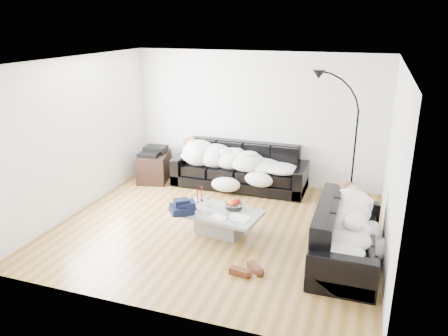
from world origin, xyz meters
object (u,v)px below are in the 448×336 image
(wine_glass_c, at_px, (211,207))
(floor_lamp, at_px, (355,147))
(sofa_right, at_px, (347,233))
(candle_right, at_px, (202,194))
(sleeper_right, at_px, (349,218))
(wine_glass_b, at_px, (198,204))
(sleeper_back, at_px, (239,157))
(wine_glass_a, at_px, (208,201))
(candle_left, at_px, (197,196))
(av_cabinet, at_px, (154,167))
(coffee_table, at_px, (220,223))
(stereo, at_px, (153,151))
(fruit_bowl, at_px, (234,204))
(sofa_back, at_px, (240,166))
(shoes, at_px, (247,270))

(wine_glass_c, height_order, floor_lamp, floor_lamp)
(sofa_right, xyz_separation_m, candle_right, (-2.32, 0.47, 0.09))
(candle_right, relative_size, floor_lamp, 0.12)
(sleeper_right, relative_size, wine_glass_b, 10.05)
(sleeper_back, xyz_separation_m, wine_glass_c, (0.17, -2.01, -0.20))
(sofa_right, height_order, sleeper_back, sleeper_back)
(sofa_right, bearing_deg, wine_glass_a, 81.93)
(sleeper_right, bearing_deg, wine_glass_b, 85.96)
(wine_glass_c, bearing_deg, wine_glass_a, 122.76)
(candle_right, bearing_deg, candle_left, -108.35)
(wine_glass_a, xyz_separation_m, floor_lamp, (2.08, 1.79, 0.57))
(candle_left, distance_m, av_cabinet, 2.31)
(wine_glass_a, height_order, floor_lamp, floor_lamp)
(wine_glass_a, relative_size, wine_glass_c, 1.15)
(sofa_right, relative_size, floor_lamp, 0.95)
(wine_glass_c, relative_size, av_cabinet, 0.20)
(candle_right, height_order, floor_lamp, floor_lamp)
(coffee_table, distance_m, wine_glass_c, 0.29)
(wine_glass_c, height_order, stereo, stereo)
(coffee_table, distance_m, fruit_bowl, 0.37)
(candle_left, bearing_deg, fruit_bowl, -1.53)
(coffee_table, relative_size, wine_glass_a, 6.65)
(sofa_back, height_order, fruit_bowl, sofa_back)
(fruit_bowl, height_order, candle_right, candle_right)
(candle_right, bearing_deg, wine_glass_c, -50.63)
(av_cabinet, bearing_deg, wine_glass_c, -57.38)
(sleeper_back, xyz_separation_m, av_cabinet, (-1.78, -0.13, -0.36))
(coffee_table, xyz_separation_m, candle_right, (-0.41, 0.31, 0.30))
(wine_glass_a, relative_size, candle_left, 0.80)
(sofa_back, distance_m, fruit_bowl, 1.88)
(wine_glass_b, xyz_separation_m, candle_right, (-0.07, 0.31, 0.04))
(sleeper_back, bearing_deg, candle_right, -94.25)
(wine_glass_c, xyz_separation_m, av_cabinet, (-1.95, 1.88, -0.16))
(sofa_right, bearing_deg, fruit_bowl, 78.55)
(candle_left, xyz_separation_m, shoes, (1.16, -1.17, -0.43))
(sleeper_back, bearing_deg, wine_glass_a, -88.52)
(wine_glass_a, bearing_deg, wine_glass_c, -57.24)
(sofa_back, height_order, candle_right, sofa_back)
(sofa_back, bearing_deg, floor_lamp, -1.98)
(coffee_table, height_order, floor_lamp, floor_lamp)
(sleeper_right, height_order, wine_glass_a, sleeper_right)
(coffee_table, relative_size, shoes, 2.73)
(sofa_right, distance_m, sleeper_right, 0.23)
(candle_left, height_order, stereo, stereo)
(wine_glass_a, xyz_separation_m, candle_left, (-0.20, 0.06, 0.02))
(candle_right, bearing_deg, wine_glass_a, -44.11)
(sleeper_back, height_order, wine_glass_c, sleeper_back)
(sofa_back, xyz_separation_m, wine_glass_b, (-0.05, -2.01, 0.02))
(candle_left, bearing_deg, wine_glass_b, -64.03)
(coffee_table, bearing_deg, av_cabinet, 138.54)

